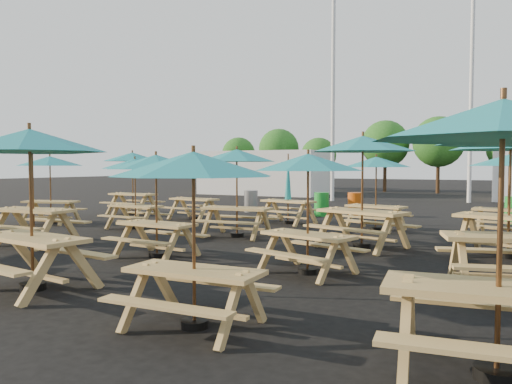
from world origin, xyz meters
The scene contains 29 objects.
ground centered at (0.00, 0.00, 0.00)m, with size 120.00×120.00×0.00m, color black.
picnic_unit_2 centered at (-6.61, -0.06, 1.89)m, with size 2.46×2.46×2.17m.
picnic_unit_3 centered at (-6.38, 3.53, 2.06)m, with size 2.22×2.22×2.38m.
picnic_unit_5 centered at (-3.41, -3.24, 2.18)m, with size 2.42×2.42×2.51m.
picnic_unit_6 centered at (-3.30, 0.16, 1.80)m, with size 1.93×1.93×2.07m.
picnic_unit_7 centered at (-3.23, 3.07, 1.89)m, with size 2.19×2.19×2.19m.
picnic_unit_8 centered at (0.24, -6.15, 2.09)m, with size 2.46×2.46×2.41m.
picnic_unit_9 centered at (0.18, -3.17, 1.81)m, with size 2.01×2.01×2.09m.
picnic_unit_10 centered at (0.16, 0.12, 1.99)m, with size 2.27×2.27×2.30m.
picnic_unit_11 centered at (0.15, 3.42, 0.92)m, with size 2.04×1.87×2.24m.
picnic_unit_12 centered at (3.38, -6.47, 1.76)m, with size 1.93×1.93×2.03m.
picnic_unit_13 centered at (3.46, -3.21, 1.80)m, with size 2.33×2.33×2.07m.
picnic_unit_14 centered at (3.54, -0.13, 2.20)m, with size 2.92×2.92×2.54m.
picnic_unit_15 centered at (3.04, 3.11, 1.84)m, with size 2.32×2.32×2.13m.
picnic_unit_16 centered at (6.49, -6.41, 2.11)m, with size 2.49×2.49×2.43m.
picnic_unit_18 centered at (6.48, 0.06, 2.21)m, with size 2.82×2.82×2.55m.
picnic_unit_19 centered at (6.42, 3.42, 1.88)m, with size 2.13×2.13×2.17m.
waste_bin_0 centered at (-2.79, 6.39, 0.44)m, with size 0.54×0.54×0.87m, color gray.
waste_bin_1 centered at (0.25, 6.24, 0.44)m, with size 0.54×0.54×0.87m, color #1A922B.
waste_bin_2 centered at (1.38, 6.71, 0.44)m, with size 0.54×0.54×0.87m, color #C84D0B.
mast_0 centered at (-2.00, 14.00, 6.00)m, with size 0.20×0.20×12.00m, color silver.
mast_1 centered at (4.50, 16.00, 6.00)m, with size 0.20×0.20×12.00m, color silver.
event_tent_0 centered at (-8.00, 18.00, 1.40)m, with size 8.00×4.00×2.80m, color silver.
tree_0 centered at (-14.07, 25.25, 2.83)m, with size 2.80×2.80×4.24m.
tree_1 centered at (-9.74, 23.90, 3.15)m, with size 3.11×3.11×4.72m.
tree_2 centered at (-6.39, 23.65, 2.62)m, with size 2.59×2.59×3.93m.
tree_3 centered at (-1.75, 24.72, 3.41)m, with size 3.36×3.36×5.09m.
tree_4 centered at (1.90, 24.26, 3.46)m, with size 3.41×3.41×5.17m.
tree_5 centered at (6.22, 24.67, 2.97)m, with size 2.94×2.94×4.45m.
Camera 1 is at (6.60, -11.11, 1.85)m, focal length 35.00 mm.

